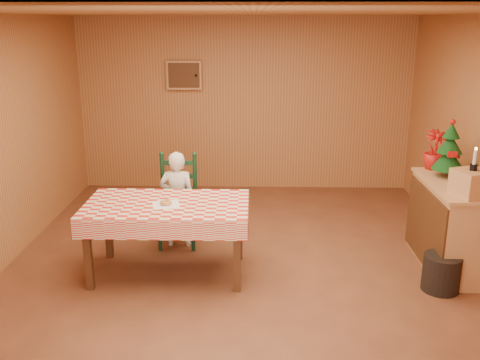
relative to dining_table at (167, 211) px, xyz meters
The scene contains 13 objects.
ground 1.00m from the dining_table, ahead, with size 6.00×6.00×0.00m, color brown.
cabin_walls 1.46m from the dining_table, 37.48° to the left, with size 5.10×6.05×2.65m.
dining_table is the anchor object (origin of this frame).
ladder_chair 0.81m from the dining_table, 90.00° to the left, with size 0.44×0.40×1.08m.
seated_child 0.74m from the dining_table, 90.00° to the left, with size 0.41×0.27×1.12m, color white.
napkin 0.10m from the dining_table, 90.00° to the right, with size 0.26×0.26×0.00m, color white.
donut 0.12m from the dining_table, 90.00° to the right, with size 0.12×0.12×0.04m, color #C58C46.
shelf_unit 2.95m from the dining_table, ahead, with size 0.54×1.24×0.93m.
crate 2.96m from the dining_table, ahead, with size 0.30×0.30×0.25m, color tan.
christmas_tree 3.02m from the dining_table, ahead, with size 0.34×0.34×0.62m.
flower_arrangement 3.03m from the dining_table, 15.19° to the left, with size 0.25×0.25×0.44m, color #B21210.
candle_set 2.99m from the dining_table, ahead, with size 0.07×0.07×0.22m.
storage_bin 2.77m from the dining_table, ahead, with size 0.36×0.36×0.36m, color black.
Camera 1 is at (0.14, -5.08, 2.54)m, focal length 40.00 mm.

